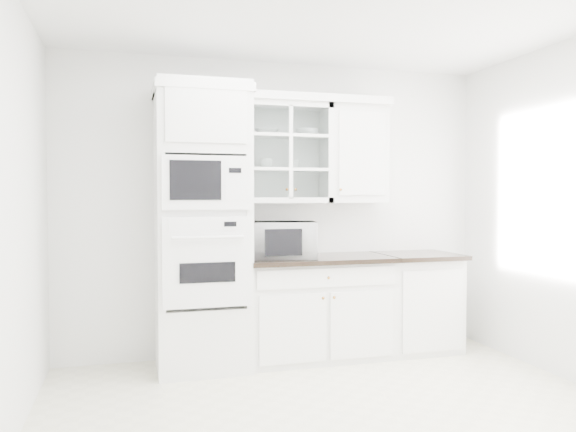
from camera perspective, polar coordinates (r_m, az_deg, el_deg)
name	(u,v)px	position (r m, az deg, el deg)	size (l,w,h in m)	color
ground	(347,422)	(3.86, 6.03, -20.11)	(4.00, 3.50, 0.01)	beige
room_shell	(325,151)	(3.99, 3.82, 6.60)	(4.00, 3.50, 2.70)	white
oven_column	(202,227)	(4.78, -8.73, -1.13)	(0.76, 0.68, 2.40)	white
base_cabinet_run	(316,307)	(5.13, 2.91, -9.19)	(1.32, 0.67, 0.92)	white
extra_base_cabinet	(416,301)	(5.53, 12.89, -8.43)	(0.72, 0.67, 0.92)	white
upper_cabinet_glass	(286,153)	(5.11, -0.23, 6.39)	(0.80, 0.33, 0.90)	white
upper_cabinet_solid	(355,155)	(5.33, 6.82, 6.20)	(0.55, 0.33, 0.90)	white
crown_molding	(275,98)	(5.12, -1.31, 11.86)	(2.14, 0.38, 0.07)	white
countertop_microwave	(283,240)	(4.91, -0.46, -2.43)	(0.55, 0.46, 0.32)	white
bowl_a	(267,132)	(5.08, -2.16, 8.53)	(0.22, 0.22, 0.05)	white
bowl_b	(307,133)	(5.17, 1.98, 8.47)	(0.20, 0.20, 0.06)	white
cup_a	(266,164)	(5.07, -2.25, 5.34)	(0.11, 0.11, 0.09)	white
cup_b	(294,164)	(5.14, 0.61, 5.30)	(0.10, 0.10, 0.09)	white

